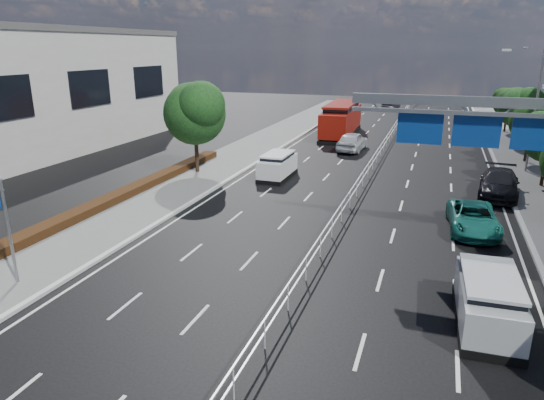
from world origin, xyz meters
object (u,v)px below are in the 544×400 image
(red_bus, at_px, (341,119))
(near_car_silver, at_px, (352,141))
(white_minivan, at_px, (278,166))
(silver_minivan, at_px, (488,301))
(overhead_gantry, at_px, (496,126))
(parked_car_teal, at_px, (473,218))
(parked_car_dark, at_px, (499,183))
(near_car_dark, at_px, (391,104))

(red_bus, xyz_separation_m, near_car_silver, (2.46, -7.26, -0.91))
(white_minivan, distance_m, silver_minivan, 20.19)
(near_car_silver, distance_m, silver_minivan, 28.48)
(overhead_gantry, distance_m, parked_car_teal, 5.30)
(white_minivan, bearing_deg, parked_car_dark, 1.80)
(parked_car_teal, height_order, parked_car_dark, parked_car_dark)
(near_car_dark, relative_size, parked_car_dark, 0.90)
(overhead_gantry, relative_size, white_minivan, 2.49)
(white_minivan, height_order, parked_car_teal, white_minivan)
(parked_car_teal, bearing_deg, near_car_silver, 113.27)
(near_car_silver, relative_size, silver_minivan, 1.13)
(overhead_gantry, relative_size, near_car_dark, 2.09)
(near_car_silver, height_order, silver_minivan, silver_minivan)
(overhead_gantry, relative_size, silver_minivan, 2.31)
(white_minivan, relative_size, silver_minivan, 0.93)
(parked_car_teal, bearing_deg, parked_car_dark, 71.51)
(overhead_gantry, height_order, red_bus, overhead_gantry)
(red_bus, bearing_deg, near_car_silver, -73.10)
(overhead_gantry, distance_m, white_minivan, 16.11)
(overhead_gantry, bearing_deg, near_car_silver, 115.55)
(near_car_silver, xyz_separation_m, parked_car_teal, (9.19, -17.78, -0.17))
(red_bus, relative_size, near_car_dark, 2.32)
(near_car_silver, bearing_deg, red_bus, -66.99)
(white_minivan, relative_size, near_car_silver, 0.83)
(red_bus, distance_m, parked_car_teal, 27.64)
(silver_minivan, relative_size, parked_car_teal, 0.90)
(white_minivan, height_order, near_car_silver, white_minivan)
(parked_car_teal, relative_size, parked_car_dark, 0.90)
(overhead_gantry, height_order, near_car_silver, overhead_gantry)
(near_car_silver, bearing_deg, overhead_gantry, 119.80)
(silver_minivan, bearing_deg, overhead_gantry, 85.95)
(parked_car_dark, bearing_deg, silver_minivan, -90.44)
(red_bus, height_order, near_car_silver, red_bus)
(white_minivan, height_order, silver_minivan, silver_minivan)
(near_car_silver, height_order, parked_car_teal, near_car_silver)
(silver_minivan, bearing_deg, parked_car_dark, 81.51)
(white_minivan, xyz_separation_m, silver_minivan, (12.53, -15.83, 0.02))
(near_car_dark, bearing_deg, red_bus, 91.12)
(white_minivan, bearing_deg, red_bus, 87.69)
(white_minivan, xyz_separation_m, near_car_silver, (3.34, 11.13, -0.03))
(parked_car_teal, bearing_deg, near_car_dark, 96.18)
(white_minivan, relative_size, parked_car_dark, 0.75)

